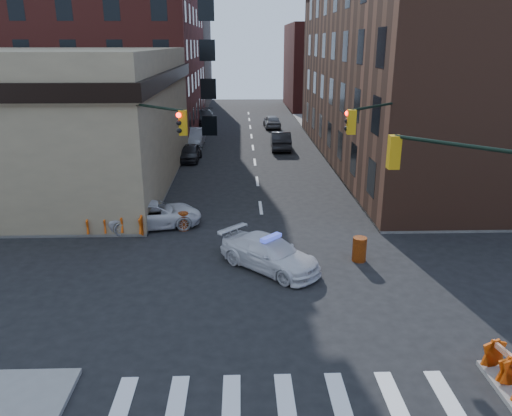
{
  "coord_description": "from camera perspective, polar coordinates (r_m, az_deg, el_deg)",
  "views": [
    {
      "loc": [
        -1.18,
        -18.3,
        9.41
      ],
      "look_at": [
        -0.49,
        3.36,
        2.2
      ],
      "focal_mm": 35.0,
      "sensor_mm": 36.0,
      "label": 1
    }
  ],
  "objects": [
    {
      "name": "ground",
      "position": [
        20.61,
        1.68,
        -8.77
      ],
      "size": [
        140.0,
        140.0,
        0.0
      ],
      "primitive_type": "plane",
      "color": "black",
      "rests_on": "ground"
    },
    {
      "name": "sidewalk_nw",
      "position": [
        56.29,
        -24.8,
        7.17
      ],
      "size": [
        34.0,
        54.5,
        0.15
      ],
      "primitive_type": "cube",
      "color": "gray",
      "rests_on": "ground"
    },
    {
      "name": "sidewalk_ne",
      "position": [
        57.25,
        23.4,
        7.52
      ],
      "size": [
        34.0,
        54.5,
        0.15
      ],
      "primitive_type": "cube",
      "color": "gray",
      "rests_on": "ground"
    },
    {
      "name": "bank_building",
      "position": [
        38.54,
        -26.4,
        9.2
      ],
      "size": [
        22.0,
        22.0,
        9.0
      ],
      "primitive_type": "cube",
      "color": "#9A8965",
      "rests_on": "ground"
    },
    {
      "name": "apartment_block",
      "position": [
        60.87,
        -19.56,
        19.86
      ],
      "size": [
        25.0,
        25.0,
        24.0
      ],
      "primitive_type": "cube",
      "color": "maroon",
      "rests_on": "ground"
    },
    {
      "name": "commercial_row_ne",
      "position": [
        43.26,
        17.89,
        14.36
      ],
      "size": [
        14.0,
        34.0,
        14.0
      ],
      "primitive_type": "cube",
      "color": "#533021",
      "rests_on": "ground"
    },
    {
      "name": "filler_nw",
      "position": [
        81.67,
        -12.85,
        16.98
      ],
      "size": [
        20.0,
        18.0,
        16.0
      ],
      "primitive_type": "cube",
      "color": "brown",
      "rests_on": "ground"
    },
    {
      "name": "filler_ne",
      "position": [
        77.87,
        9.79,
        15.64
      ],
      "size": [
        16.0,
        16.0,
        12.0
      ],
      "primitive_type": "cube",
      "color": "maroon",
      "rests_on": "ground"
    },
    {
      "name": "signal_pole_se",
      "position": [
        15.44,
        26.18,
        -1.65
      ],
      "size": [
        5.4,
        5.27,
        8.0
      ],
      "rotation": [
        0.0,
        0.0,
        2.36
      ],
      "color": "black",
      "rests_on": "sidewalk_se"
    },
    {
      "name": "signal_pole_nw",
      "position": [
        24.62,
        -12.79,
        6.06
      ],
      "size": [
        3.58,
        3.67,
        8.0
      ],
      "rotation": [
        0.0,
        0.0,
        -0.79
      ],
      "color": "black",
      "rests_on": "sidewalk_nw"
    },
    {
      "name": "signal_pole_ne",
      "position": [
        25.18,
        14.48,
        6.2
      ],
      "size": [
        3.67,
        3.58,
        8.0
      ],
      "rotation": [
        0.0,
        0.0,
        -2.36
      ],
      "color": "black",
      "rests_on": "sidewalk_ne"
    },
    {
      "name": "tree_ne_near",
      "position": [
        45.53,
        9.35,
        10.69
      ],
      "size": [
        3.0,
        3.0,
        4.85
      ],
      "color": "black",
      "rests_on": "sidewalk_ne"
    },
    {
      "name": "tree_ne_far",
      "position": [
        53.34,
        7.72,
        11.87
      ],
      "size": [
        3.0,
        3.0,
        4.85
      ],
      "color": "black",
      "rests_on": "sidewalk_ne"
    },
    {
      "name": "police_car",
      "position": [
        21.73,
        1.57,
        -5.23
      ],
      "size": [
        4.85,
        4.78,
        1.41
      ],
      "primitive_type": "imported",
      "rotation": [
        0.0,
        0.0,
        0.8
      ],
      "color": "silver",
      "rests_on": "ground"
    },
    {
      "name": "pickup",
      "position": [
        27.15,
        -11.52,
        -0.71
      ],
      "size": [
        5.34,
        3.31,
        1.38
      ],
      "primitive_type": "imported",
      "rotation": [
        0.0,
        0.0,
        1.79
      ],
      "color": "silver",
      "rests_on": "ground"
    },
    {
      "name": "parked_car_wnear",
      "position": [
        42.1,
        -7.52,
        6.29
      ],
      "size": [
        1.85,
        4.12,
        1.37
      ],
      "primitive_type": "imported",
      "rotation": [
        0.0,
        0.0,
        -0.06
      ],
      "color": "black",
      "rests_on": "ground"
    },
    {
      "name": "parked_car_wfar",
      "position": [
        48.97,
        -6.92,
        8.11
      ],
      "size": [
        1.7,
        4.71,
        1.54
      ],
      "primitive_type": "imported",
      "rotation": [
        0.0,
        0.0,
        -0.01
      ],
      "color": "#95979D",
      "rests_on": "ground"
    },
    {
      "name": "parked_car_wdeep",
      "position": [
        61.89,
        -5.9,
        10.33
      ],
      "size": [
        2.46,
        5.75,
        1.65
      ],
      "primitive_type": "imported",
      "rotation": [
        0.0,
        0.0,
        0.03
      ],
      "color": "black",
      "rests_on": "ground"
    },
    {
      "name": "parked_car_enear",
      "position": [
        46.44,
        2.84,
        7.72
      ],
      "size": [
        1.87,
        5.04,
        1.65
      ],
      "primitive_type": "imported",
      "rotation": [
        0.0,
        0.0,
        3.12
      ],
      "color": "black",
      "rests_on": "ground"
    },
    {
      "name": "parked_car_efar",
      "position": [
        58.39,
        1.84,
        9.86
      ],
      "size": [
        2.01,
        4.5,
        1.5
      ],
      "primitive_type": "imported",
      "rotation": [
        0.0,
        0.0,
        3.2
      ],
      "color": "gray",
      "rests_on": "ground"
    },
    {
      "name": "pedestrian_a",
      "position": [
        27.54,
        -21.81,
        -0.39
      ],
      "size": [
        0.88,
        0.79,
        2.02
      ],
      "primitive_type": "imported",
      "rotation": [
        0.0,
        0.0,
        -0.52
      ],
      "color": "black",
      "rests_on": "sidewalk_nw"
    },
    {
      "name": "pedestrian_b",
      "position": [
        27.31,
        -21.61,
        -0.67
      ],
      "size": [
        1.12,
        1.02,
        1.89
      ],
      "primitive_type": "imported",
      "rotation": [
        0.0,
        0.0,
        0.41
      ],
      "color": "black",
      "rests_on": "sidewalk_nw"
    },
    {
      "name": "pedestrian_c",
      "position": [
        28.09,
        -25.58,
        -0.74
      ],
      "size": [
        1.14,
        0.63,
        1.83
      ],
      "primitive_type": "imported",
      "rotation": [
        0.0,
        0.0,
        0.18
      ],
      "color": "#212632",
      "rests_on": "sidewalk_nw"
    },
    {
      "name": "barrel_road",
      "position": [
        23.0,
        11.73,
        -4.64
      ],
      "size": [
        0.72,
        0.72,
        1.12
      ],
      "primitive_type": "cylinder",
      "rotation": [
        0.0,
        0.0,
        -0.17
      ],
      "color": "#EE410B",
      "rests_on": "ground"
    },
    {
      "name": "barrel_bank",
      "position": [
        26.49,
        -8.3,
        -1.5
      ],
      "size": [
        0.64,
        0.64,
        0.95
      ],
      "primitive_type": "cylinder",
      "rotation": [
        0.0,
        0.0,
        0.23
      ],
      "color": "#C64609",
      "rests_on": "ground"
    },
    {
      "name": "barricade_se_a",
      "position": [
        16.78,
        26.42,
        -15.51
      ],
      "size": [
        0.78,
        1.24,
        0.86
      ],
      "primitive_type": null,
      "rotation": [
        0.0,
        0.0,
        1.76
      ],
      "color": "#CE4E09",
      "rests_on": "sidewalk_se"
    },
    {
      "name": "barricade_nw_a",
      "position": [
        26.13,
        -13.78,
        -1.76
      ],
      "size": [
        1.42,
        0.94,
        0.98
      ],
      "primitive_type": null,
      "rotation": [
        0.0,
        0.0,
        -0.24
      ],
      "color": "#C95709",
      "rests_on": "sidewalk_nw"
    },
    {
      "name": "barricade_nw_b",
      "position": [
        26.6,
        -17.69,
        -1.9
      ],
      "size": [
        1.19,
        0.68,
        0.86
      ],
      "primitive_type": null,
      "rotation": [
        0.0,
        0.0,
        0.09
      ],
      "color": "#D6580A",
      "rests_on": "sidewalk_nw"
    }
  ]
}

